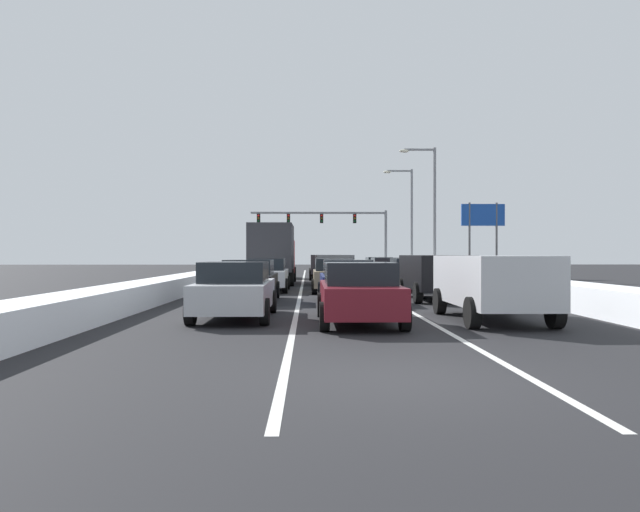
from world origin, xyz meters
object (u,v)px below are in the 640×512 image
(street_lamp_right_mid, at_px, (408,212))
(suv_charcoal_center_lane_fifth, at_px, (325,264))
(suv_black_right_lane_second, at_px, (435,273))
(sedan_green_left_lane_fifth, at_px, (276,268))
(suv_silver_right_lane_nearest, at_px, (491,281))
(sedan_white_right_lane_third, at_px, (410,274))
(sedan_white_left_lane_third, at_px, (267,275))
(sedan_green_right_lane_fifth, at_px, (379,268))
(sedan_black_left_lane_second, at_px, (249,280))
(sedan_navy_center_lane_second, at_px, (347,281))
(box_truck_left_lane_fourth, at_px, (273,251))
(traffic_light_gantry, at_px, (334,223))
(street_lamp_right_near, at_px, (430,201))
(sedan_maroon_center_lane_nearest, at_px, (359,293))
(roadside_sign_right, at_px, (483,223))
(sedan_red_right_lane_fourth, at_px, (387,270))
(sedan_tan_center_lane_third, at_px, (334,275))
(sedan_silver_left_lane_nearest, at_px, (235,290))
(suv_gray_center_lane_fourth, at_px, (334,267))

(street_lamp_right_mid, bearing_deg, suv_charcoal_center_lane_fifth, -121.16)
(suv_black_right_lane_second, height_order, sedan_green_left_lane_fifth, suv_black_right_lane_second)
(suv_silver_right_lane_nearest, xyz_separation_m, sedan_white_right_lane_third, (0.14, 13.05, -0.25))
(sedan_white_left_lane_third, bearing_deg, sedan_green_right_lane_fifth, 63.05)
(sedan_white_right_lane_third, bearing_deg, sedan_black_left_lane_second, -135.81)
(suv_black_right_lane_second, relative_size, sedan_navy_center_lane_second, 1.09)
(sedan_green_right_lane_fifth, relative_size, sedan_black_left_lane_second, 1.00)
(suv_black_right_lane_second, xyz_separation_m, sedan_green_left_lane_fifth, (-7.04, 19.90, -0.25))
(box_truck_left_lane_fourth, bearing_deg, sedan_navy_center_lane_second, -75.46)
(traffic_light_gantry, height_order, street_lamp_right_near, street_lamp_right_near)
(sedan_white_right_lane_third, relative_size, sedan_maroon_center_lane_nearest, 1.00)
(sedan_navy_center_lane_second, height_order, street_lamp_right_near, street_lamp_right_near)
(sedan_green_right_lane_fifth, height_order, roadside_sign_right, roadside_sign_right)
(sedan_green_right_lane_fifth, bearing_deg, sedan_maroon_center_lane_nearest, -97.81)
(street_lamp_right_mid, bearing_deg, box_truck_left_lane_fourth, -120.12)
(sedan_red_right_lane_fourth, xyz_separation_m, traffic_light_gantry, (-1.90, 26.37, 4.12))
(sedan_tan_center_lane_third, bearing_deg, traffic_light_gantry, 87.45)
(sedan_maroon_center_lane_nearest, bearing_deg, roadside_sign_right, 68.08)
(roadside_sign_right, bearing_deg, sedan_white_right_lane_third, -117.74)
(suv_silver_right_lane_nearest, height_order, sedan_tan_center_lane_third, suv_silver_right_lane_nearest)
(sedan_black_left_lane_second, distance_m, street_lamp_right_near, 24.17)
(suv_silver_right_lane_nearest, distance_m, suv_black_right_lane_second, 7.03)
(suv_black_right_lane_second, bearing_deg, sedan_white_left_lane_third, 141.96)
(traffic_light_gantry, bearing_deg, sedan_red_right_lane_fourth, -85.89)
(sedan_navy_center_lane_second, xyz_separation_m, sedan_white_left_lane_third, (-3.27, 6.38, 0.00))
(sedan_red_right_lane_fourth, xyz_separation_m, sedan_black_left_lane_second, (-6.69, -13.15, 0.00))
(street_lamp_right_mid, bearing_deg, suv_silver_right_lane_nearest, -96.36)
(suv_black_right_lane_second, distance_m, sedan_black_left_lane_second, 6.93)
(sedan_silver_left_lane_nearest, bearing_deg, suv_black_right_lane_second, 43.75)
(sedan_silver_left_lane_nearest, xyz_separation_m, street_lamp_right_mid, (10.87, 37.27, 4.73))
(sedan_red_right_lane_fourth, bearing_deg, sedan_maroon_center_lane_nearest, -99.42)
(sedan_tan_center_lane_third, distance_m, suv_gray_center_lane_fourth, 6.26)
(street_lamp_right_near, bearing_deg, sedan_green_right_lane_fifth, -154.69)
(box_truck_left_lane_fourth, bearing_deg, street_lamp_right_near, 37.74)
(suv_black_right_lane_second, relative_size, roadside_sign_right, 0.89)
(sedan_green_right_lane_fifth, distance_m, roadside_sign_right, 9.07)
(sedan_white_left_lane_third, height_order, traffic_light_gantry, traffic_light_gantry)
(sedan_tan_center_lane_third, height_order, traffic_light_gantry, traffic_light_gantry)
(sedan_silver_left_lane_nearest, distance_m, sedan_black_left_lane_second, 5.66)
(suv_black_right_lane_second, relative_size, street_lamp_right_near, 0.52)
(box_truck_left_lane_fourth, bearing_deg, roadside_sign_right, 31.86)
(sedan_red_right_lane_fourth, distance_m, street_lamp_right_mid, 19.55)
(sedan_black_left_lane_second, xyz_separation_m, sedan_white_left_lane_third, (0.22, 5.97, 0.00))
(sedan_white_left_lane_third, relative_size, traffic_light_gantry, 0.32)
(street_lamp_right_mid, bearing_deg, roadside_sign_right, -68.02)
(sedan_white_right_lane_third, distance_m, sedan_white_left_lane_third, 6.80)
(sedan_silver_left_lane_nearest, distance_m, box_truck_left_lane_fourth, 18.40)
(roadside_sign_right, bearing_deg, sedan_navy_center_lane_second, -117.14)
(sedan_red_right_lane_fourth, relative_size, sedan_green_left_lane_fifth, 1.00)
(sedan_tan_center_lane_third, xyz_separation_m, suv_gray_center_lane_fourth, (0.26, 6.25, 0.25))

